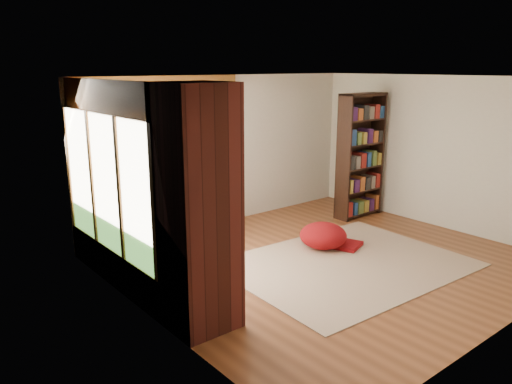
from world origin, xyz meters
TOP-DOWN VIEW (x-y plane):
  - floor at (0.00, 0.00)m, footprint 5.50×5.50m
  - ceiling at (0.00, 0.00)m, footprint 5.50×5.50m
  - wall_back at (0.00, 2.50)m, footprint 5.50×0.04m
  - wall_left at (-2.75, 0.00)m, footprint 0.04×5.00m
  - wall_right at (2.75, 0.00)m, footprint 0.04×5.00m
  - windows_back at (-1.20, 2.47)m, footprint 2.82×0.10m
  - windows_left at (-2.72, 1.20)m, footprint 0.10×2.62m
  - roller_blind at (-2.69, 2.03)m, footprint 0.03×0.72m
  - brick_chimney at (-2.40, -0.35)m, footprint 0.70×0.70m
  - sectional_sofa at (-1.95, 1.70)m, footprint 2.20×2.20m
  - area_rug at (0.13, -0.25)m, footprint 3.39×2.65m
  - bookshelf at (2.14, 1.21)m, footprint 0.98×0.33m
  - pouf at (0.37, 0.43)m, footprint 0.82×0.82m
  - dog_tan at (-1.92, 1.82)m, footprint 0.98×0.84m
  - dog_brindle at (-2.00, 1.06)m, footprint 0.64×0.87m
  - throw_pillows at (-1.92, 1.85)m, footprint 1.98×1.68m

SIDE VIEW (x-z plane):
  - floor at x=0.00m, z-range 0.00..0.00m
  - area_rug at x=0.13m, z-range 0.00..0.01m
  - pouf at x=0.37m, z-range 0.01..0.41m
  - sectional_sofa at x=-1.95m, z-range -0.10..0.70m
  - dog_brindle at x=-2.00m, z-range 0.54..0.97m
  - dog_tan at x=-1.92m, z-range 0.54..1.02m
  - throw_pillows at x=-1.92m, z-range 0.57..1.02m
  - bookshelf at x=2.14m, z-range 0.00..2.28m
  - wall_back at x=0.00m, z-range 0.00..2.60m
  - wall_left at x=-2.75m, z-range 0.00..2.60m
  - wall_right at x=2.75m, z-range 0.00..2.60m
  - brick_chimney at x=-2.40m, z-range 0.00..2.60m
  - windows_back at x=-1.20m, z-range 0.40..2.30m
  - windows_left at x=-2.72m, z-range 0.40..2.30m
  - roller_blind at x=-2.69m, z-range 1.30..2.20m
  - ceiling at x=0.00m, z-range 2.60..2.60m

